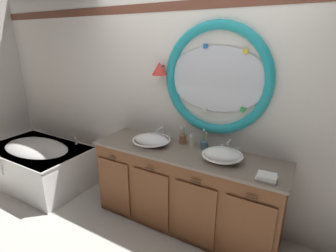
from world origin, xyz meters
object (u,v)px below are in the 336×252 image
object	(u,v)px
folded_hand_towel	(267,177)
toothbrush_holder_right	(204,144)
sink_basin_left	(152,140)
toothbrush_holder_left	(183,139)
soap_dispenser	(192,141)
bathtub	(39,162)
sink_basin_right	(222,155)

from	to	relation	value
folded_hand_towel	toothbrush_holder_right	bearing A→B (deg)	154.11
sink_basin_left	folded_hand_towel	size ratio (longest dim) A/B	2.54
toothbrush_holder_left	soap_dispenser	size ratio (longest dim) A/B	1.45
sink_basin_left	soap_dispenser	bearing A→B (deg)	24.65
toothbrush_holder_left	toothbrush_holder_right	distance (m)	0.26
folded_hand_towel	bathtub	bearing A→B (deg)	-178.16
bathtub	folded_hand_towel	distance (m)	3.07
bathtub	sink_basin_right	distance (m)	2.66
sink_basin_left	folded_hand_towel	world-z (taller)	sink_basin_left
toothbrush_holder_left	sink_basin_left	bearing A→B (deg)	-144.25
sink_basin_left	toothbrush_holder_left	distance (m)	0.35
bathtub	folded_hand_towel	size ratio (longest dim) A/B	8.66
bathtub	toothbrush_holder_left	distance (m)	2.19
soap_dispenser	toothbrush_holder_left	bearing A→B (deg)	171.12
soap_dispenser	sink_basin_right	bearing A→B (deg)	-24.57
bathtub	soap_dispenser	size ratio (longest dim) A/B	9.56
sink_basin_left	soap_dispenser	size ratio (longest dim) A/B	2.81
sink_basin_right	toothbrush_holder_right	world-z (taller)	toothbrush_holder_right
sink_basin_left	bathtub	bearing A→B (deg)	-171.90
sink_basin_left	toothbrush_holder_left	xyz separation A→B (m)	(0.28, 0.20, -0.00)
bathtub	folded_hand_towel	bearing A→B (deg)	1.84
soap_dispenser	toothbrush_holder_right	bearing A→B (deg)	-0.41
toothbrush_holder_left	bathtub	bearing A→B (deg)	-167.48
bathtub	toothbrush_holder_right	world-z (taller)	toothbrush_holder_right
bathtub	toothbrush_holder_right	distance (m)	2.43
folded_hand_towel	toothbrush_holder_left	bearing A→B (deg)	159.54
toothbrush_holder_right	folded_hand_towel	size ratio (longest dim) A/B	1.34
bathtub	toothbrush_holder_right	bearing A→B (deg)	10.66
sink_basin_left	soap_dispenser	distance (m)	0.44
toothbrush_holder_left	soap_dispenser	bearing A→B (deg)	-8.88
bathtub	sink_basin_right	xyz separation A→B (m)	(2.58, 0.25, 0.61)
sink_basin_left	folded_hand_towel	xyz separation A→B (m)	(1.25, -0.15, -0.03)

